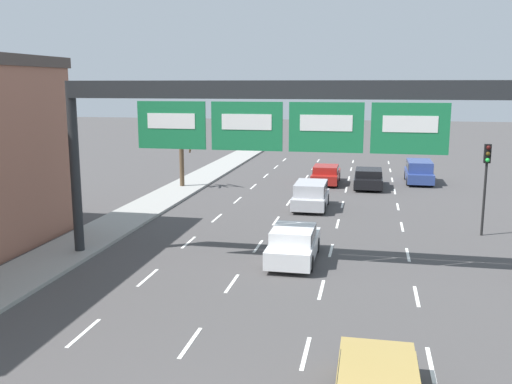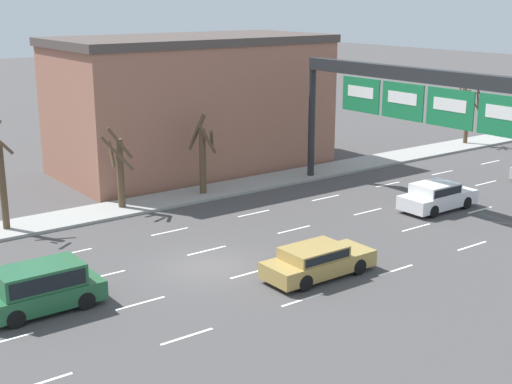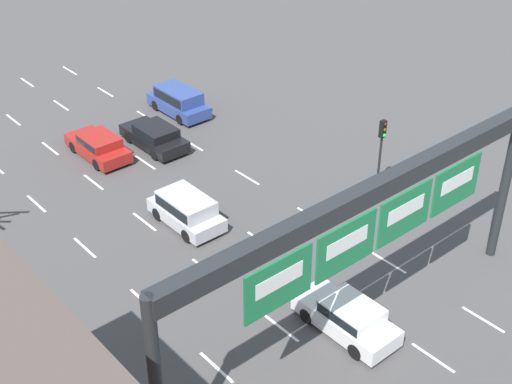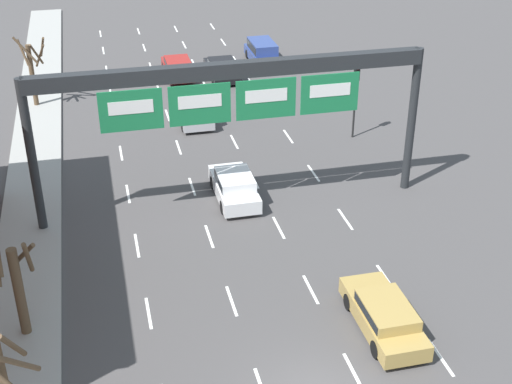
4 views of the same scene
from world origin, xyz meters
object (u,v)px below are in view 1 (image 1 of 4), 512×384
(suv_silver, at_px, (311,194))
(suv_blue, at_px, (419,170))
(traffic_light_near_gantry, at_px, (486,171))
(tree_bare_furthest, at_px, (183,150))
(car_white, at_px, (294,243))
(sign_gantry, at_px, (287,114))
(car_red, at_px, (326,174))
(car_black, at_px, (368,177))

(suv_silver, relative_size, suv_blue, 0.91)
(traffic_light_near_gantry, bearing_deg, tree_bare_furthest, 152.69)
(suv_silver, bearing_deg, traffic_light_near_gantry, -26.93)
(suv_silver, xyz_separation_m, car_white, (0.37, -10.32, -0.10))
(sign_gantry, bearing_deg, car_red, 89.83)
(car_black, distance_m, tree_bare_furthest, 13.27)
(traffic_light_near_gantry, bearing_deg, suv_silver, 153.07)
(suv_silver, xyz_separation_m, traffic_light_near_gantry, (8.81, -4.47, 2.31))
(car_white, height_order, tree_bare_furthest, tree_bare_furthest)
(suv_silver, distance_m, suv_blue, 12.60)
(sign_gantry, xyz_separation_m, traffic_light_near_gantry, (8.66, 6.66, -2.92))
(suv_silver, height_order, car_white, suv_silver)
(car_black, relative_size, car_white, 1.04)
(car_black, distance_m, traffic_light_near_gantry, 13.58)
(car_white, height_order, traffic_light_near_gantry, traffic_light_near_gantry)
(sign_gantry, height_order, tree_bare_furthest, sign_gantry)
(car_red, height_order, suv_blue, suv_blue)
(car_red, distance_m, car_white, 19.10)
(tree_bare_furthest, bearing_deg, suv_blue, 18.38)
(car_black, height_order, tree_bare_furthest, tree_bare_furthest)
(tree_bare_furthest, bearing_deg, car_red, 21.20)
(tree_bare_furthest, bearing_deg, suv_silver, -27.66)
(sign_gantry, height_order, suv_blue, sign_gantry)
(car_white, xyz_separation_m, traffic_light_near_gantry, (8.44, 5.85, 2.41))
(sign_gantry, distance_m, car_white, 5.40)
(car_black, relative_size, suv_blue, 1.02)
(sign_gantry, distance_m, tree_bare_furthest, 19.13)
(suv_silver, height_order, car_red, suv_silver)
(car_red, relative_size, car_white, 1.01)
(car_red, height_order, car_black, car_red)
(car_red, bearing_deg, suv_blue, 14.15)
(tree_bare_furthest, bearing_deg, traffic_light_near_gantry, -27.31)
(tree_bare_furthest, bearing_deg, car_white, -57.12)
(sign_gantry, relative_size, car_red, 4.14)
(car_red, xyz_separation_m, traffic_light_near_gantry, (8.60, -13.25, 2.46))
(suv_silver, bearing_deg, sign_gantry, -89.22)
(suv_silver, bearing_deg, car_red, 88.63)
(sign_gantry, height_order, traffic_light_near_gantry, sign_gantry)
(suv_blue, bearing_deg, car_black, -142.77)
(sign_gantry, relative_size, car_white, 4.19)
(car_white, distance_m, tree_bare_furthest, 18.34)
(car_black, bearing_deg, tree_bare_furthest, -168.15)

